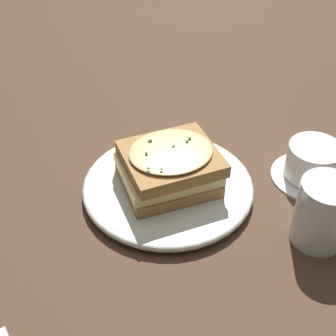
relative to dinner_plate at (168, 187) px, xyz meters
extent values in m
plane|color=#473021|center=(-0.02, -0.01, -0.01)|extent=(2.40, 2.40, 0.00)
cylinder|color=silver|center=(0.00, 0.00, 0.00)|extent=(0.24, 0.24, 0.02)
torus|color=silver|center=(0.00, 0.00, 0.00)|extent=(0.26, 0.26, 0.01)
cube|color=#A37542|center=(0.00, 0.00, 0.02)|extent=(0.16, 0.17, 0.02)
cube|color=#EFDB93|center=(0.00, 0.00, 0.04)|extent=(0.16, 0.17, 0.02)
cube|color=#A37542|center=(0.00, 0.00, 0.05)|extent=(0.16, 0.17, 0.02)
ellipsoid|color=#DBBC7F|center=(0.00, 0.00, 0.07)|extent=(0.15, 0.15, 0.01)
cube|color=#2D6028|center=(-0.05, 0.00, 0.07)|extent=(0.00, 0.00, 0.00)
cube|color=#2D6028|center=(-0.05, 0.02, 0.07)|extent=(0.00, 0.00, 0.00)
cube|color=#2D6028|center=(0.03, -0.03, 0.07)|extent=(0.01, 0.00, 0.00)
cube|color=#2D6028|center=(0.01, 0.03, 0.07)|extent=(0.01, 0.01, 0.00)
cube|color=#2D6028|center=(-0.02, 0.03, 0.07)|extent=(0.01, 0.00, 0.00)
cube|color=#2D6028|center=(0.02, -0.03, 0.07)|extent=(0.01, 0.00, 0.00)
cube|color=#2D6028|center=(0.00, -0.01, 0.07)|extent=(0.00, 0.00, 0.00)
cylinder|color=white|center=(0.05, -0.22, -0.01)|extent=(0.12, 0.12, 0.01)
cylinder|color=white|center=(0.05, -0.22, 0.02)|extent=(0.08, 0.08, 0.05)
cylinder|color=#381E0F|center=(0.05, -0.22, 0.04)|extent=(0.07, 0.07, 0.00)
cylinder|color=silver|center=(-0.07, -0.21, 0.04)|extent=(0.07, 0.07, 0.10)
camera|label=1|loc=(-0.52, -0.04, 0.47)|focal=50.00mm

